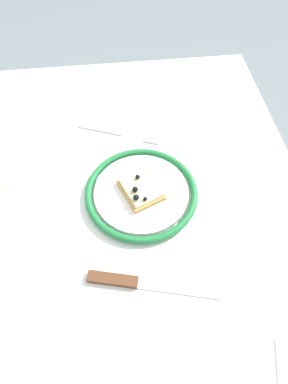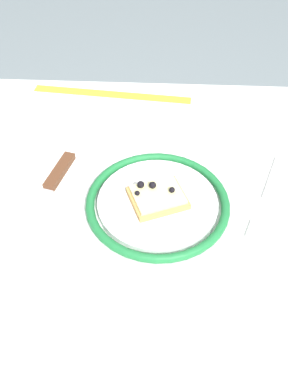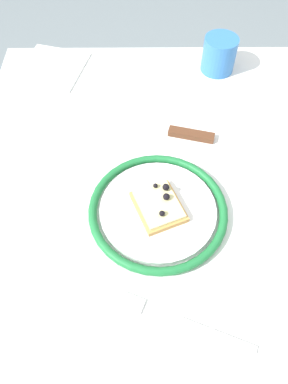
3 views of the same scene
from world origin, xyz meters
TOP-DOWN VIEW (x-y plane):
  - ground_plane at (0.00, 0.00)m, footprint 6.00×6.00m
  - dining_table at (0.00, 0.00)m, footprint 0.93×0.73m
  - plate at (0.00, 0.01)m, footprint 0.23×0.23m
  - pizza_slice_near at (0.00, 0.01)m, footprint 0.11×0.10m
  - knife at (0.18, -0.03)m, footprint 0.08×0.24m
  - fork at (-0.18, -0.02)m, footprint 0.09×0.19m
  - cup at (0.38, -0.13)m, footprint 0.07×0.07m
  - napkin at (0.39, 0.24)m, footprint 0.18×0.17m

SIDE VIEW (x-z plane):
  - ground_plane at x=0.00m, z-range 0.00..0.00m
  - dining_table at x=0.00m, z-range 0.26..0.98m
  - fork at x=-0.18m, z-range 0.72..0.72m
  - napkin at x=0.39m, z-range 0.72..0.72m
  - knife at x=0.18m, z-range 0.72..0.73m
  - plate at x=0.00m, z-range 0.72..0.74m
  - pizza_slice_near at x=0.00m, z-range 0.73..0.76m
  - cup at x=0.38m, z-range 0.72..0.80m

